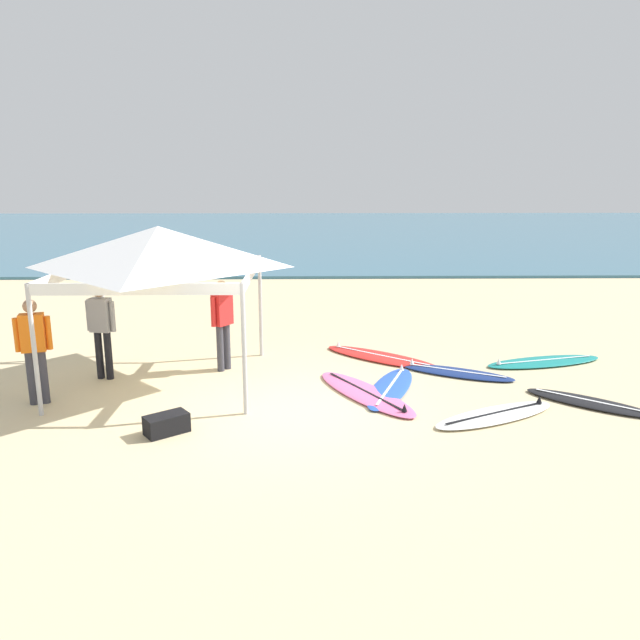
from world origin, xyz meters
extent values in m
plane|color=beige|center=(0.00, 0.00, 0.00)|extent=(80.00, 80.00, 0.00)
cube|color=#386B84|center=(0.00, 30.24, 0.05)|extent=(80.00, 36.00, 0.10)
cylinder|color=#B7B7BC|center=(-3.78, -0.23, 1.02)|extent=(0.07, 0.07, 2.05)
cylinder|color=#B7B7BC|center=(-0.65, -0.23, 1.02)|extent=(0.07, 0.07, 2.05)
cylinder|color=#B7B7BC|center=(-3.78, 2.91, 1.02)|extent=(0.07, 0.07, 2.05)
cylinder|color=#B7B7BC|center=(-0.65, 2.91, 1.02)|extent=(0.07, 0.07, 2.05)
cube|color=white|center=(-2.21, -0.23, 1.96)|extent=(3.13, 0.03, 0.18)
cube|color=white|center=(-2.21, 2.91, 1.96)|extent=(3.13, 0.03, 0.18)
cube|color=white|center=(-3.78, 1.34, 1.96)|extent=(0.03, 3.13, 0.18)
cube|color=white|center=(-0.65, 1.34, 1.96)|extent=(0.03, 3.13, 0.18)
pyramid|color=white|center=(-2.21, 1.34, 2.40)|extent=(3.25, 3.25, 0.70)
ellipsoid|color=pink|center=(1.27, 0.57, 0.04)|extent=(1.87, 2.54, 0.07)
cube|color=black|center=(1.27, 0.57, 0.07)|extent=(1.12, 1.89, 0.01)
cone|color=black|center=(1.79, -0.33, 0.13)|extent=(0.09, 0.09, 0.12)
ellipsoid|color=red|center=(1.76, 2.63, 0.04)|extent=(2.43, 2.11, 0.07)
cube|color=white|center=(1.76, 2.63, 0.07)|extent=(1.73, 1.37, 0.01)
cone|color=white|center=(0.94, 3.28, 0.13)|extent=(0.09, 0.09, 0.12)
ellipsoid|color=black|center=(4.84, 0.07, 0.04)|extent=(1.94, 1.70, 0.07)
cube|color=white|center=(4.84, 0.07, 0.07)|extent=(1.38, 1.11, 0.01)
ellipsoid|color=navy|center=(3.06, 1.63, 0.04)|extent=(2.13, 1.45, 0.07)
cube|color=white|center=(3.06, 1.63, 0.07)|extent=(1.62, 0.84, 0.01)
cone|color=white|center=(2.29, 2.01, 0.13)|extent=(0.09, 0.09, 0.12)
ellipsoid|color=#19847F|center=(4.92, 2.27, 0.04)|extent=(2.53, 1.24, 0.07)
cube|color=white|center=(4.92, 2.27, 0.07)|extent=(2.02, 0.56, 0.01)
cone|color=white|center=(3.95, 2.02, 0.13)|extent=(0.09, 0.09, 0.12)
ellipsoid|color=blue|center=(1.72, 0.81, 0.04)|extent=(1.34, 2.30, 0.07)
cube|color=white|center=(1.72, 0.81, 0.07)|extent=(0.70, 1.79, 0.01)
cone|color=white|center=(2.04, 1.67, 0.13)|extent=(0.09, 0.09, 0.12)
ellipsoid|color=white|center=(3.16, -0.43, 0.04)|extent=(2.25, 1.51, 0.07)
cube|color=black|center=(3.16, -0.43, 0.07)|extent=(1.71, 0.87, 0.01)
cone|color=black|center=(3.98, -0.03, 0.13)|extent=(0.09, 0.09, 0.12)
cylinder|color=black|center=(-3.44, 1.52, 0.44)|extent=(0.13, 0.13, 0.88)
cylinder|color=black|center=(-3.27, 1.48, 0.44)|extent=(0.13, 0.13, 0.88)
cube|color=gray|center=(-3.35, 1.50, 1.18)|extent=(0.40, 0.29, 0.60)
sphere|color=tan|center=(-3.35, 1.50, 1.60)|extent=(0.21, 0.21, 0.21)
cylinder|color=gray|center=(-3.58, 1.55, 1.16)|extent=(0.09, 0.09, 0.54)
cylinder|color=gray|center=(-3.13, 1.45, 1.16)|extent=(0.09, 0.09, 0.54)
cylinder|color=#383842|center=(-4.10, 0.25, 0.44)|extent=(0.13, 0.13, 0.88)
cylinder|color=#383842|center=(-3.92, 0.30, 0.44)|extent=(0.13, 0.13, 0.88)
cube|color=orange|center=(-4.01, 0.27, 1.18)|extent=(0.41, 0.31, 0.60)
sphere|color=#9E7051|center=(-4.01, 0.27, 1.60)|extent=(0.21, 0.21, 0.21)
cylinder|color=orange|center=(-4.23, 0.21, 1.16)|extent=(0.09, 0.09, 0.54)
cylinder|color=orange|center=(-3.79, 0.34, 1.16)|extent=(0.09, 0.09, 0.54)
cylinder|color=#383842|center=(-1.22, 2.04, 0.44)|extent=(0.13, 0.13, 0.88)
cylinder|color=#383842|center=(-1.33, 1.90, 0.44)|extent=(0.13, 0.13, 0.88)
cube|color=red|center=(-1.27, 1.97, 1.18)|extent=(0.39, 0.42, 0.60)
sphere|color=beige|center=(-1.27, 1.97, 1.60)|extent=(0.21, 0.21, 0.21)
cylinder|color=red|center=(-1.14, 2.16, 1.16)|extent=(0.09, 0.09, 0.54)
cylinder|color=red|center=(-1.41, 1.79, 1.16)|extent=(0.09, 0.09, 0.54)
cube|color=black|center=(-1.70, -0.93, 0.14)|extent=(0.67, 0.61, 0.28)
camera|label=1|loc=(0.35, -9.08, 3.60)|focal=34.32mm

